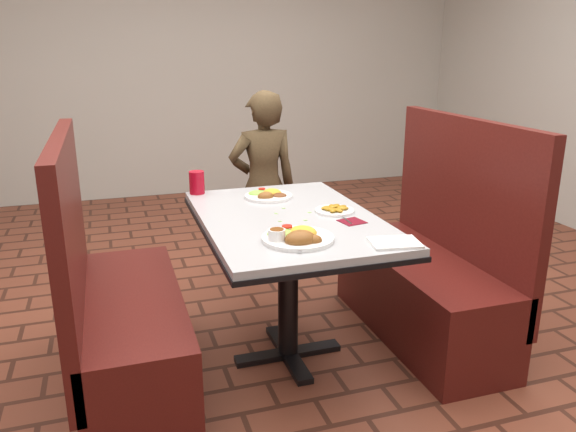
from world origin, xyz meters
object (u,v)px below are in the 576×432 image
(dining_table, at_px, (288,235))
(far_dinner_plate, at_px, (268,193))
(diner_person, at_px, (263,186))
(red_tumbler, at_px, (197,182))
(plantain_plate, at_px, (335,210))
(booth_bench_right, at_px, (429,277))
(near_dinner_plate, at_px, (297,234))
(booth_bench_left, at_px, (121,320))

(dining_table, height_order, far_dinner_plate, far_dinner_plate)
(diner_person, height_order, red_tumbler, diner_person)
(diner_person, bearing_deg, plantain_plate, 93.14)
(booth_bench_right, relative_size, plantain_plate, 6.36)
(booth_bench_right, height_order, near_dinner_plate, booth_bench_right)
(dining_table, xyz_separation_m, red_tumbler, (-0.34, 0.55, 0.16))
(far_dinner_plate, distance_m, plantain_plate, 0.43)
(booth_bench_right, relative_size, far_dinner_plate, 4.76)
(dining_table, height_order, near_dinner_plate, near_dinner_plate)
(near_dinner_plate, relative_size, plantain_plate, 1.59)
(booth_bench_right, height_order, red_tumbler, booth_bench_right)
(booth_bench_right, bearing_deg, far_dinner_plate, 155.81)
(diner_person, bearing_deg, dining_table, 80.90)
(dining_table, distance_m, booth_bench_left, 0.86)
(dining_table, xyz_separation_m, plantain_plate, (0.23, -0.01, 0.11))
(dining_table, distance_m, diner_person, 1.10)
(booth_bench_left, xyz_separation_m, booth_bench_right, (1.60, 0.00, 0.00))
(near_dinner_plate, height_order, plantain_plate, near_dinner_plate)
(far_dinner_plate, bearing_deg, plantain_plate, -57.62)
(far_dinner_plate, bearing_deg, booth_bench_left, -156.06)
(dining_table, xyz_separation_m, near_dinner_plate, (-0.07, -0.35, 0.13))
(dining_table, relative_size, far_dinner_plate, 4.80)
(booth_bench_right, distance_m, red_tumbler, 1.36)
(booth_bench_right, bearing_deg, plantain_plate, -179.35)
(diner_person, distance_m, near_dinner_plate, 1.47)
(far_dinner_plate, bearing_deg, red_tumbler, 150.40)
(booth_bench_left, height_order, red_tumbler, booth_bench_left)
(booth_bench_left, xyz_separation_m, near_dinner_plate, (0.72, -0.35, 0.45))
(dining_table, relative_size, diner_person, 0.97)
(booth_bench_left, bearing_deg, plantain_plate, -0.36)
(dining_table, height_order, red_tumbler, red_tumbler)
(far_dinner_plate, bearing_deg, diner_person, 76.68)
(booth_bench_right, bearing_deg, near_dinner_plate, -158.23)
(diner_person, relative_size, far_dinner_plate, 4.97)
(far_dinner_plate, bearing_deg, booth_bench_right, -24.19)
(booth_bench_right, bearing_deg, red_tumbler, 154.11)
(far_dinner_plate, xyz_separation_m, red_tumbler, (-0.35, 0.20, 0.04))
(booth_bench_right, xyz_separation_m, red_tumbler, (-1.14, 0.55, 0.48))
(near_dinner_plate, bearing_deg, plantain_plate, 47.91)
(booth_bench_left, bearing_deg, diner_person, 48.13)
(booth_bench_left, height_order, plantain_plate, booth_bench_left)
(near_dinner_plate, bearing_deg, red_tumbler, 106.52)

